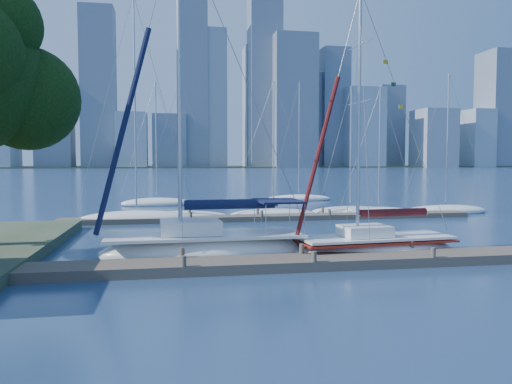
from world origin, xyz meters
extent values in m
plane|color=#172849|center=(0.00, 0.00, 0.00)|extent=(700.00, 700.00, 0.00)
cube|color=brown|center=(0.00, 0.00, 0.20)|extent=(26.00, 2.00, 0.40)
cube|color=brown|center=(2.00, 16.00, 0.18)|extent=(30.00, 1.80, 0.36)
cube|color=#38472D|center=(0.00, 320.00, 0.00)|extent=(800.00, 100.00, 1.50)
sphere|color=black|center=(-12.08, 6.20, 7.26)|extent=(4.91, 4.91, 4.91)
ellipsoid|color=white|center=(-3.94, 2.57, 0.27)|extent=(9.34, 3.31, 1.62)
cube|color=white|center=(-3.94, 2.57, 1.03)|extent=(8.65, 3.04, 0.13)
cube|color=white|center=(-4.58, 2.55, 1.41)|extent=(2.65, 2.05, 0.60)
cylinder|color=silver|center=(-5.02, 2.54, 7.84)|extent=(0.19, 0.19, 13.52)
cylinder|color=silver|center=(-2.83, 2.61, 2.27)|extent=(4.38, 0.24, 0.11)
cylinder|color=black|center=(-2.83, 2.61, 2.38)|extent=(4.04, 0.55, 0.43)
cube|color=black|center=(-0.61, 2.67, 2.49)|extent=(2.02, 2.63, 0.09)
ellipsoid|color=white|center=(3.70, 1.86, 0.22)|extent=(7.73, 3.10, 1.32)
cube|color=white|center=(3.70, 1.86, 0.84)|extent=(7.16, 2.85, 0.11)
cube|color=white|center=(3.18, 1.81, 1.15)|extent=(2.25, 1.78, 0.49)
cylinder|color=silver|center=(2.82, 1.78, 6.33)|extent=(0.16, 0.16, 10.89)
cylinder|color=silver|center=(4.61, 1.93, 1.85)|extent=(3.57, 0.39, 0.09)
cylinder|color=#430E10|center=(4.61, 1.93, 1.94)|extent=(3.31, 0.63, 0.35)
cube|color=maroon|center=(3.70, 1.86, 0.69)|extent=(7.33, 2.97, 0.09)
ellipsoid|color=white|center=(-7.72, 16.51, 0.22)|extent=(8.00, 2.74, 1.19)
cylinder|color=silver|center=(-7.72, 16.51, 8.40)|extent=(0.13, 0.13, 14.63)
ellipsoid|color=white|center=(-4.57, 17.30, 0.18)|extent=(7.18, 4.58, 0.96)
cylinder|color=silver|center=(-4.57, 17.30, 5.43)|extent=(0.11, 0.11, 9.11)
ellipsoid|color=white|center=(2.44, 17.92, 0.17)|extent=(7.10, 3.38, 0.95)
cylinder|color=silver|center=(2.44, 17.92, 5.59)|extent=(0.10, 0.10, 9.46)
ellipsoid|color=white|center=(8.86, 18.59, 0.18)|extent=(6.91, 4.62, 0.99)
cylinder|color=silver|center=(8.86, 18.59, 5.55)|extent=(0.11, 0.11, 9.30)
ellipsoid|color=white|center=(10.83, 17.55, 0.18)|extent=(6.18, 3.41, 1.00)
cylinder|color=silver|center=(10.83, 17.55, 5.44)|extent=(0.11, 0.11, 9.07)
ellipsoid|color=white|center=(16.79, 17.86, 0.19)|extent=(7.50, 3.15, 1.06)
cylinder|color=silver|center=(16.79, 17.86, 6.14)|extent=(0.12, 0.12, 10.36)
ellipsoid|color=white|center=(-6.57, 29.42, 0.20)|extent=(7.09, 3.54, 1.11)
cylinder|color=silver|center=(-6.57, 29.42, 6.43)|extent=(0.12, 0.12, 10.84)
ellipsoid|color=white|center=(8.37, 32.63, 0.18)|extent=(7.41, 4.43, 0.99)
cylinder|color=silver|center=(8.37, 32.63, 6.78)|extent=(0.11, 0.11, 11.76)
cube|color=#7D8FA2|center=(-96.77, 283.96, 26.18)|extent=(13.75, 23.42, 52.36)
cube|color=slate|center=(-69.73, 287.50, 25.08)|extent=(20.03, 17.63, 50.15)
cube|color=#858FA0|center=(-47.55, 309.43, 18.66)|extent=(14.08, 17.61, 37.31)
cube|color=#7D8FA2|center=(-25.94, 284.92, 16.21)|extent=(17.81, 19.81, 32.43)
cube|color=slate|center=(-4.22, 286.68, 15.98)|extent=(19.78, 16.86, 31.96)
cube|color=#858FA0|center=(21.35, 289.48, 41.94)|extent=(18.38, 14.99, 83.88)
cube|color=#7D8FA2|center=(51.90, 304.67, 38.91)|extent=(14.90, 17.46, 77.82)
cube|color=slate|center=(70.99, 278.50, 40.13)|extent=(25.69, 18.95, 80.27)
cube|color=#858FA0|center=(91.42, 294.72, 29.91)|extent=(14.83, 17.11, 59.81)
cube|color=#7D8FA2|center=(115.77, 279.60, 24.79)|extent=(24.09, 18.80, 49.58)
cube|color=slate|center=(147.05, 309.52, 27.91)|extent=(17.04, 17.52, 55.82)
cube|color=#858FA0|center=(164.09, 278.94, 18.52)|extent=(22.10, 23.94, 37.04)
cube|color=#7D8FA2|center=(194.50, 279.05, 18.73)|extent=(15.37, 21.38, 37.47)
cube|color=slate|center=(213.93, 282.23, 38.18)|extent=(24.37, 23.60, 76.36)
cube|color=slate|center=(-45.00, 290.00, 46.92)|extent=(19.40, 18.00, 93.83)
cube|color=slate|center=(10.00, 290.00, 52.85)|extent=(17.90, 18.00, 105.70)
cube|color=slate|center=(55.00, 290.00, 55.12)|extent=(19.71, 18.00, 110.23)
cube|color=slate|center=(100.00, 290.00, 37.69)|extent=(17.20, 18.00, 75.39)
camera|label=1|loc=(-5.56, -19.29, 4.31)|focal=35.00mm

